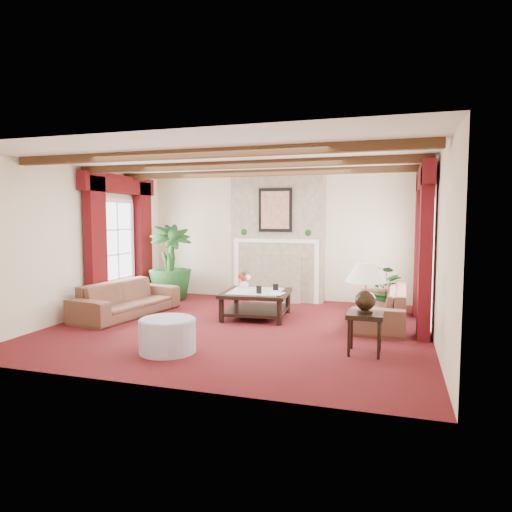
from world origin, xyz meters
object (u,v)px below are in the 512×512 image
(side_table, at_px, (365,333))
(ottoman, at_px, (167,336))
(sofa_right, at_px, (380,299))
(coffee_table, at_px, (256,304))
(sofa_left, at_px, (127,293))
(potted_palm, at_px, (170,279))

(side_table, relative_size, ottoman, 0.73)
(sofa_right, bearing_deg, side_table, -3.36)
(sofa_right, height_order, ottoman, sofa_right)
(sofa_right, distance_m, side_table, 1.87)
(coffee_table, relative_size, side_table, 2.10)
(sofa_left, distance_m, sofa_right, 4.53)
(ottoman, bearing_deg, sofa_right, 43.71)
(potted_palm, height_order, side_table, potted_palm)
(sofa_left, height_order, coffee_table, sofa_left)
(side_table, bearing_deg, coffee_table, 140.41)
(sofa_left, relative_size, coffee_table, 1.90)
(coffee_table, xyz_separation_m, side_table, (2.02, -1.67, 0.04))
(potted_palm, relative_size, side_table, 3.35)
(sofa_left, height_order, ottoman, sofa_left)
(sofa_right, height_order, potted_palm, potted_palm)
(ottoman, bearing_deg, coffee_table, 77.55)
(sofa_right, distance_m, ottoman, 3.71)
(potted_palm, distance_m, side_table, 5.16)
(sofa_right, relative_size, side_table, 3.83)
(sofa_right, bearing_deg, sofa_left, -79.62)
(sofa_left, bearing_deg, coffee_table, -67.29)
(sofa_right, height_order, side_table, sofa_right)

